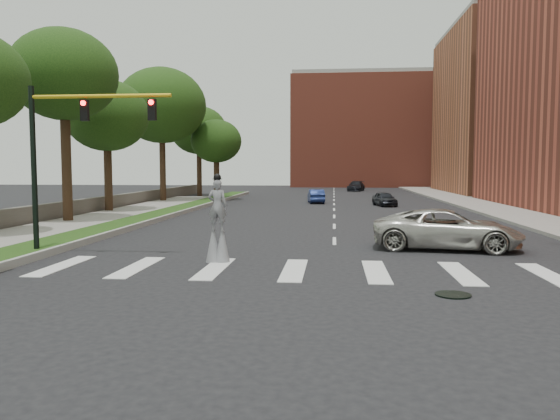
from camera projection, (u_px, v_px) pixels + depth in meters
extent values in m
plane|color=black|center=(335.00, 277.00, 16.17)|extent=(160.00, 160.00, 0.00)
cube|color=#1C3C11|center=(165.00, 213.00, 37.13)|extent=(2.00, 60.00, 0.25)
cube|color=gray|center=(180.00, 213.00, 37.02)|extent=(0.20, 60.00, 0.28)
cube|color=gray|center=(46.00, 230.00, 27.50)|extent=(4.00, 60.00, 0.18)
cube|color=gray|center=(506.00, 211.00, 39.75)|extent=(5.00, 90.00, 0.18)
cube|color=#504C45|center=(99.00, 204.00, 39.61)|extent=(0.50, 56.00, 1.10)
cylinder|color=black|center=(453.00, 295.00, 13.89)|extent=(0.90, 0.90, 0.04)
cube|color=#BA6644|center=(515.00, 112.00, 66.81)|extent=(16.00, 22.00, 20.00)
cube|color=#A34633|center=(370.00, 133.00, 92.26)|extent=(26.00, 14.00, 18.00)
cylinder|color=black|center=(34.00, 172.00, 19.98)|extent=(0.20, 0.20, 6.20)
cylinder|color=gold|center=(100.00, 96.00, 19.51)|extent=(5.20, 0.14, 0.14)
cube|color=black|center=(85.00, 110.00, 19.61)|extent=(0.28, 0.18, 0.75)
cylinder|color=#FF0C0C|center=(83.00, 103.00, 19.49)|extent=(0.18, 0.06, 0.18)
cube|color=black|center=(152.00, 110.00, 19.36)|extent=(0.28, 0.18, 0.75)
cylinder|color=#FF0C0C|center=(151.00, 102.00, 19.25)|extent=(0.18, 0.06, 0.18)
cylinder|color=black|center=(222.00, 247.00, 18.70)|extent=(0.07, 0.07, 1.05)
cylinder|color=black|center=(213.00, 247.00, 18.76)|extent=(0.07, 0.07, 1.05)
cone|color=slate|center=(222.00, 243.00, 18.69)|extent=(0.52, 0.52, 1.31)
cone|color=slate|center=(213.00, 243.00, 18.75)|extent=(0.52, 0.52, 1.31)
imported|color=slate|center=(217.00, 206.00, 18.62)|extent=(0.70, 0.49, 1.81)
sphere|color=black|center=(217.00, 177.00, 18.54)|extent=(0.26, 0.26, 0.26)
cylinder|color=black|center=(217.00, 179.00, 18.54)|extent=(0.34, 0.34, 0.02)
cube|color=yellow|center=(219.00, 191.00, 18.71)|extent=(0.22, 0.05, 0.10)
imported|color=beige|center=(447.00, 229.00, 21.67)|extent=(6.07, 3.40, 1.60)
imported|color=black|center=(385.00, 199.00, 45.63)|extent=(2.12, 3.75, 1.20)
imported|color=navy|center=(316.00, 196.00, 49.51)|extent=(1.76, 3.88, 1.23)
imported|color=black|center=(356.00, 186.00, 74.16)|extent=(2.78, 4.95, 1.35)
cylinder|color=black|center=(66.00, 163.00, 31.44)|extent=(0.56, 0.56, 7.00)
ellipsoid|color=black|center=(64.00, 74.00, 31.05)|extent=(6.12, 6.12, 5.20)
cylinder|color=black|center=(108.00, 175.00, 38.76)|extent=(0.56, 0.56, 5.41)
ellipsoid|color=black|center=(107.00, 116.00, 38.43)|extent=(5.91, 5.91, 5.02)
cylinder|color=black|center=(163.00, 165.00, 50.47)|extent=(0.56, 0.56, 6.88)
ellipsoid|color=black|center=(162.00, 105.00, 50.03)|extent=(8.13, 8.13, 6.91)
cylinder|color=black|center=(199.00, 170.00, 61.57)|extent=(0.56, 0.56, 5.80)
ellipsoid|color=black|center=(199.00, 130.00, 61.22)|extent=(6.33, 6.33, 5.38)
cylinder|color=black|center=(217.00, 177.00, 53.66)|extent=(0.56, 0.56, 4.55)
ellipsoid|color=black|center=(216.00, 141.00, 53.38)|extent=(4.96, 4.96, 4.22)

